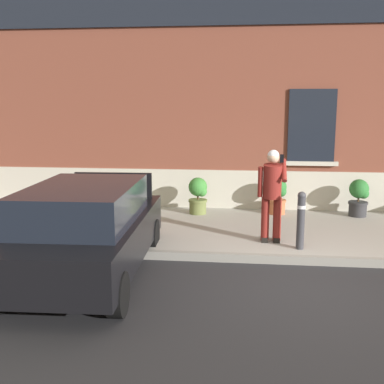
{
  "coord_description": "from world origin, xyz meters",
  "views": [
    {
      "loc": [
        -0.87,
        -7.02,
        2.73
      ],
      "look_at": [
        -1.83,
        1.6,
        1.1
      ],
      "focal_mm": 44.52,
      "sensor_mm": 36.0,
      "label": 1
    }
  ],
  "objects_px": {
    "person_on_phone": "(272,190)",
    "planter_charcoal": "(359,197)",
    "planter_cream": "(123,191)",
    "planter_olive": "(198,195)",
    "bollard_near_person": "(301,218)",
    "planter_terracotta": "(277,195)",
    "hatchback_car_black": "(87,229)"
  },
  "relations": [
    {
      "from": "person_on_phone",
      "to": "planter_charcoal",
      "type": "distance_m",
      "value": 3.23
    },
    {
      "from": "planter_cream",
      "to": "planter_charcoal",
      "type": "xyz_separation_m",
      "value": [
        5.55,
        -0.05,
        0.0
      ]
    },
    {
      "from": "planter_cream",
      "to": "planter_olive",
      "type": "relative_size",
      "value": 1.0
    },
    {
      "from": "bollard_near_person",
      "to": "planter_terracotta",
      "type": "bearing_deg",
      "value": 94.89
    },
    {
      "from": "planter_cream",
      "to": "bollard_near_person",
      "type": "bearing_deg",
      "value": -35.04
    },
    {
      "from": "hatchback_car_black",
      "to": "bollard_near_person",
      "type": "bearing_deg",
      "value": 21.91
    },
    {
      "from": "planter_cream",
      "to": "planter_terracotta",
      "type": "relative_size",
      "value": 1.0
    },
    {
      "from": "planter_charcoal",
      "to": "hatchback_car_black",
      "type": "bearing_deg",
      "value": -141.04
    },
    {
      "from": "bollard_near_person",
      "to": "person_on_phone",
      "type": "distance_m",
      "value": 0.74
    },
    {
      "from": "person_on_phone",
      "to": "planter_terracotta",
      "type": "relative_size",
      "value": 2.03
    },
    {
      "from": "person_on_phone",
      "to": "planter_cream",
      "type": "bearing_deg",
      "value": 143.54
    },
    {
      "from": "hatchback_car_black",
      "to": "planter_cream",
      "type": "xyz_separation_m",
      "value": [
        -0.49,
        4.14,
        -0.18
      ]
    },
    {
      "from": "bollard_near_person",
      "to": "person_on_phone",
      "type": "height_order",
      "value": "person_on_phone"
    },
    {
      "from": "planter_olive",
      "to": "person_on_phone",
      "type": "bearing_deg",
      "value": -54.5
    },
    {
      "from": "hatchback_car_black",
      "to": "planter_charcoal",
      "type": "xyz_separation_m",
      "value": [
        5.06,
        4.09,
        -0.18
      ]
    },
    {
      "from": "bollard_near_person",
      "to": "planter_terracotta",
      "type": "distance_m",
      "value": 2.75
    },
    {
      "from": "person_on_phone",
      "to": "planter_terracotta",
      "type": "height_order",
      "value": "person_on_phone"
    },
    {
      "from": "planter_terracotta",
      "to": "planter_charcoal",
      "type": "relative_size",
      "value": 1.0
    },
    {
      "from": "planter_cream",
      "to": "planter_charcoal",
      "type": "height_order",
      "value": "same"
    },
    {
      "from": "planter_olive",
      "to": "planter_terracotta",
      "type": "bearing_deg",
      "value": 5.91
    },
    {
      "from": "person_on_phone",
      "to": "planter_charcoal",
      "type": "relative_size",
      "value": 2.03
    },
    {
      "from": "planter_cream",
      "to": "planter_olive",
      "type": "xyz_separation_m",
      "value": [
        1.85,
        -0.21,
        0.0
      ]
    },
    {
      "from": "hatchback_car_black",
      "to": "planter_charcoal",
      "type": "bearing_deg",
      "value": 38.96
    },
    {
      "from": "bollard_near_person",
      "to": "planter_terracotta",
      "type": "height_order",
      "value": "bollard_near_person"
    },
    {
      "from": "bollard_near_person",
      "to": "planter_olive",
      "type": "xyz_separation_m",
      "value": [
        -2.08,
        2.55,
        -0.11
      ]
    },
    {
      "from": "planter_terracotta",
      "to": "planter_olive",
      "type": "bearing_deg",
      "value": -174.09
    },
    {
      "from": "bollard_near_person",
      "to": "hatchback_car_black",
      "type": "bearing_deg",
      "value": -158.09
    },
    {
      "from": "hatchback_car_black",
      "to": "planter_cream",
      "type": "height_order",
      "value": "hatchback_car_black"
    },
    {
      "from": "hatchback_car_black",
      "to": "person_on_phone",
      "type": "bearing_deg",
      "value": 30.25
    },
    {
      "from": "planter_olive",
      "to": "planter_terracotta",
      "type": "relative_size",
      "value": 1.0
    },
    {
      "from": "bollard_near_person",
      "to": "planter_terracotta",
      "type": "xyz_separation_m",
      "value": [
        -0.23,
        2.74,
        -0.11
      ]
    },
    {
      "from": "planter_cream",
      "to": "planter_olive",
      "type": "bearing_deg",
      "value": -6.47
    }
  ]
}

